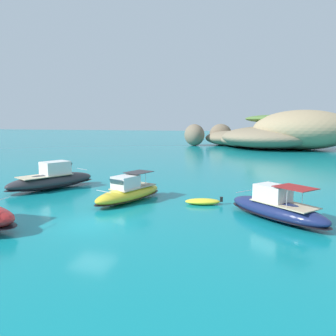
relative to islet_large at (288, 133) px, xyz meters
name	(u,v)px	position (x,y,z in m)	size (l,w,h in m)	color
ground_plane	(92,224)	(-15.34, -62.74, -3.59)	(400.00, 400.00, 0.00)	#0F7F89
islet_large	(288,133)	(0.00, 0.00, 0.00)	(35.47, 29.57, 8.77)	#84755B
islet_small	(221,137)	(-16.24, 6.04, -1.33)	(18.80, 13.49, 5.59)	#84755B
motorboat_navy	(276,208)	(-4.60, -58.56, -2.85)	(7.00, 6.39, 2.29)	navy
motorboat_charcoal	(52,180)	(-24.13, -54.40, -2.75)	(6.07, 8.73, 2.50)	#2D2D33
motorboat_yellow	(129,193)	(-15.44, -56.84, -2.89)	(4.27, 7.21, 2.17)	yellow
dinghy_tender	(203,201)	(-9.72, -56.17, -3.36)	(2.87, 1.71, 0.58)	yellow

